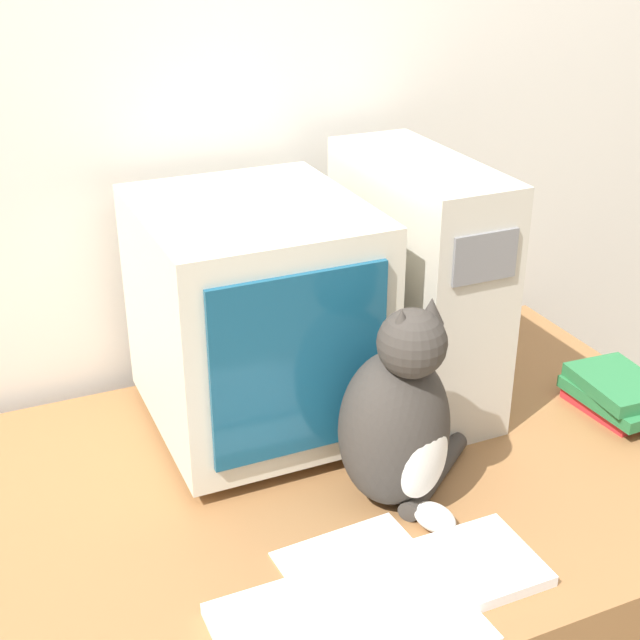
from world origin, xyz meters
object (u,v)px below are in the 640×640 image
crt_monitor (255,317)px  book_stack (618,394)px  keyboard (383,594)px  cat (400,422)px  pen (284,591)px  computer_tower (416,282)px

crt_monitor → book_stack: bearing=-20.3°
keyboard → cat: bearing=56.9°
book_stack → keyboard: bearing=-157.4°
keyboard → book_stack: book_stack is taller
cat → pen: size_ratio=2.39×
crt_monitor → pen: size_ratio=2.84×
crt_monitor → computer_tower: 0.32m
computer_tower → book_stack: size_ratio=2.32×
computer_tower → keyboard: 0.63m
computer_tower → cat: size_ratio=1.31×
book_stack → computer_tower: bearing=144.5°
computer_tower → cat: bearing=-122.9°
crt_monitor → pen: bearing=-105.9°
cat → book_stack: (0.51, 0.07, -0.11)m
computer_tower → cat: computer_tower is taller
book_stack → pen: size_ratio=1.35×
computer_tower → keyboard: bearing=-123.0°
keyboard → crt_monitor: bearing=89.9°
crt_monitor → pen: crt_monitor is taller
crt_monitor → book_stack: crt_monitor is taller
crt_monitor → computer_tower: size_ratio=0.91×
keyboard → book_stack: bearing=22.6°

